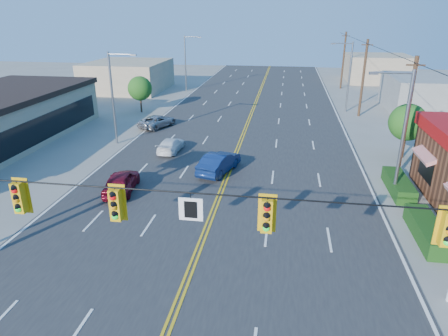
# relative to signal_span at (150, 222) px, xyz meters

# --- Properties ---
(road) EXTENTS (20.00, 120.00, 0.06)m
(road) POSITION_rel_signal_span_xyz_m (0.12, 20.00, -4.86)
(road) COLOR #2D2D30
(road) RESTS_ON ground
(signal_span) EXTENTS (24.32, 0.34, 9.00)m
(signal_span) POSITION_rel_signal_span_xyz_m (0.00, 0.00, 0.00)
(signal_span) COLOR #47301E
(signal_span) RESTS_ON ground
(streetlight_se) EXTENTS (2.55, 0.25, 8.00)m
(streetlight_se) POSITION_rel_signal_span_xyz_m (10.91, 14.00, -0.37)
(streetlight_se) COLOR gray
(streetlight_se) RESTS_ON ground
(streetlight_ne) EXTENTS (2.55, 0.25, 8.00)m
(streetlight_ne) POSITION_rel_signal_span_xyz_m (10.91, 38.00, -0.37)
(streetlight_ne) COLOR gray
(streetlight_ne) RESTS_ON ground
(streetlight_sw) EXTENTS (2.55, 0.25, 8.00)m
(streetlight_sw) POSITION_rel_signal_span_xyz_m (-10.67, 22.00, -0.37)
(streetlight_sw) COLOR gray
(streetlight_sw) RESTS_ON ground
(streetlight_nw) EXTENTS (2.55, 0.25, 8.00)m
(streetlight_nw) POSITION_rel_signal_span_xyz_m (-10.67, 48.00, -0.37)
(streetlight_nw) COLOR gray
(streetlight_nw) RESTS_ON ground
(utility_pole_near) EXTENTS (0.28, 0.28, 8.40)m
(utility_pole_near) POSITION_rel_signal_span_xyz_m (12.32, 18.00, -0.69)
(utility_pole_near) COLOR #47301E
(utility_pole_near) RESTS_ON ground
(utility_pole_mid) EXTENTS (0.28, 0.28, 8.40)m
(utility_pole_mid) POSITION_rel_signal_span_xyz_m (12.32, 36.00, -0.69)
(utility_pole_mid) COLOR #47301E
(utility_pole_mid) RESTS_ON ground
(utility_pole_far) EXTENTS (0.28, 0.28, 8.40)m
(utility_pole_far) POSITION_rel_signal_span_xyz_m (12.32, 54.00, -0.69)
(utility_pole_far) COLOR #47301E
(utility_pole_far) RESTS_ON ground
(tree_kfc_rear) EXTENTS (2.94, 2.94, 4.41)m
(tree_kfc_rear) POSITION_rel_signal_span_xyz_m (13.62, 22.00, -1.95)
(tree_kfc_rear) COLOR #47301E
(tree_kfc_rear) RESTS_ON ground
(tree_west) EXTENTS (2.80, 2.80, 4.20)m
(tree_west) POSITION_rel_signal_span_xyz_m (-12.88, 34.00, -2.09)
(tree_west) COLOR #47301E
(tree_west) RESTS_ON ground
(bld_east_mid) EXTENTS (12.00, 10.00, 4.00)m
(bld_east_mid) POSITION_rel_signal_span_xyz_m (22.12, 40.00, -2.89)
(bld_east_mid) COLOR gray
(bld_east_mid) RESTS_ON ground
(bld_west_far) EXTENTS (11.00, 12.00, 4.20)m
(bld_west_far) POSITION_rel_signal_span_xyz_m (-19.88, 48.00, -2.79)
(bld_west_far) COLOR tan
(bld_west_far) RESTS_ON ground
(bld_east_far) EXTENTS (10.00, 10.00, 4.40)m
(bld_east_far) POSITION_rel_signal_span_xyz_m (19.12, 62.00, -2.69)
(bld_east_far) COLOR tan
(bld_east_far) RESTS_ON ground
(car_magenta) EXTENTS (2.16, 4.32, 1.41)m
(car_magenta) POSITION_rel_signal_span_xyz_m (-6.30, 12.01, -4.18)
(car_magenta) COLOR maroon
(car_magenta) RESTS_ON ground
(car_blue) EXTENTS (2.78, 4.82, 1.50)m
(car_blue) POSITION_rel_signal_span_xyz_m (-0.58, 16.38, -4.13)
(car_blue) COLOR #0D204E
(car_blue) RESTS_ON ground
(car_white) EXTENTS (1.75, 3.98, 1.14)m
(car_white) POSITION_rel_signal_span_xyz_m (-5.37, 20.40, -4.32)
(car_white) COLOR white
(car_white) RESTS_ON ground
(car_silver) EXTENTS (3.52, 4.84, 1.22)m
(car_silver) POSITION_rel_signal_span_xyz_m (-8.86, 27.69, -4.27)
(car_silver) COLOR #A4A3A8
(car_silver) RESTS_ON ground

